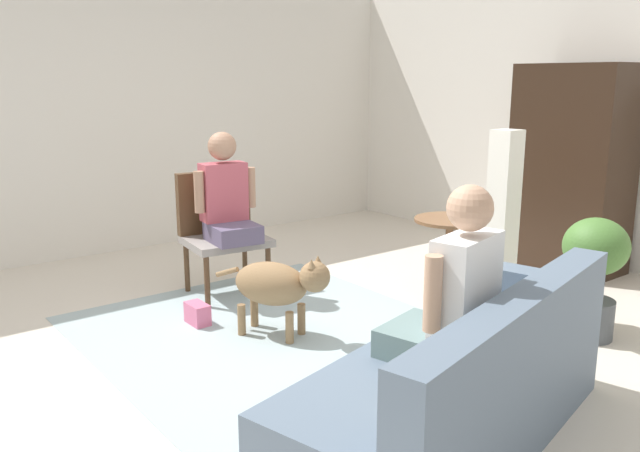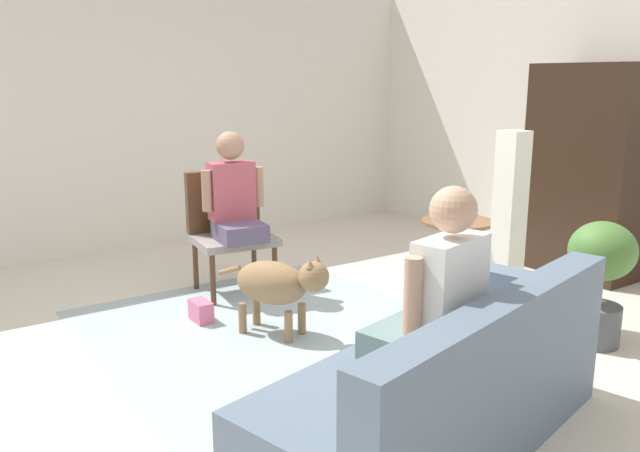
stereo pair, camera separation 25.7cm
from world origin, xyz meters
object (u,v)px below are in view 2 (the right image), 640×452
Objects in this scene: potted_plant at (600,272)px; armchair at (228,221)px; person_on_couch at (438,297)px; couch at (446,388)px; column_lamp at (509,227)px; armoire_cabinet at (588,171)px; handbag at (201,311)px; dog at (278,283)px; person_on_armchair at (234,195)px; round_end_table at (456,247)px.

armchair is at bearing -148.80° from potted_plant.
couch is at bearing 49.42° from person_on_couch.
column_lamp is (-1.00, 1.61, 0.39)m from couch.
armoire_cabinet reaches higher than column_lamp.
column_lamp reaches higher than handbag.
armchair is at bearing -115.74° from armoire_cabinet.
armchair is 1.15m from dog.
person_on_armchair reaches higher than round_end_table.
armoire_cabinet is at bearing 113.08° from person_on_couch.
potted_plant is at bearing 51.58° from dog.
couch is 10.38× the size of handbag.
couch is 0.46m from person_on_couch.
person_on_armchair is at bearing 169.87° from dog.
couch is 2.56× the size of potted_plant.
person_on_armchair is at bearing -113.03° from armoire_cabinet.
couch is at bearing -4.67° from armchair.
armoire_cabinet reaches higher than handbag.
person_on_couch is at bearing -66.92° from armoire_cabinet.
armchair is at bearing 175.33° from couch.
round_end_table is (-1.44, 1.54, 0.16)m from couch.
armchair is 1.86m from round_end_table.
column_lamp reaches higher than dog.
potted_plant is at bearing 33.23° from person_on_armchair.
column_lamp is at bearing 121.86° from couch.
column_lamp is at bearing 120.24° from person_on_couch.
potted_plant is 0.72m from column_lamp.
couch is 1.55× the size of column_lamp.
dog is at bearing -10.13° from person_on_armchair.
round_end_table is 1.62m from armoire_cabinet.
person_on_armchair is 2.75m from potted_plant.
armchair reaches higher than potted_plant.
armoire_cabinet is (-1.33, 3.13, 0.19)m from person_on_couch.
dog is (0.96, -0.17, -0.45)m from person_on_armchair.
armchair is at bearing 170.30° from dog.
potted_plant is (-0.27, 1.75, -0.25)m from person_on_couch.
person_on_couch is 1.11× the size of dog.
person_on_armchair is 1.00m from handbag.
armoire_cabinet is (0.26, 3.05, 0.56)m from dog.
couch is 1.64m from dog.
person_on_armchair is 1.08× the size of dog.
person_on_couch is 1.04× the size of potted_plant.
armoire_cabinet reaches higher than potted_plant.
potted_plant is (1.13, 0.16, 0.05)m from round_end_table.
person_on_armchair is at bearing -7.05° from armchair.
armchair is at bearing -134.99° from round_end_table.
couch is 1.93m from column_lamp.
dog is 0.57× the size of column_lamp.
person_on_couch is (2.71, -0.27, 0.17)m from armchair.
armchair is 0.72× the size of column_lamp.
dog is (-1.63, 0.03, 0.09)m from couch.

